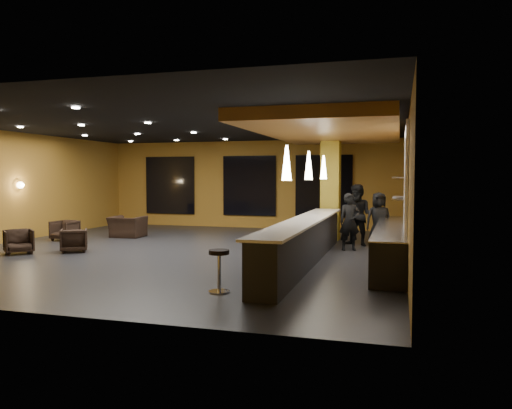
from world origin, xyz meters
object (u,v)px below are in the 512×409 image
(armchair_d, at_px, (127,227))
(bar_stool_4, at_px, (304,228))
(bar_counter, at_px, (305,242))
(armchair_c, at_px, (65,230))
(bar_stool_1, at_px, (254,251))
(column, at_px, (331,186))
(staff_a, at_px, (350,222))
(prep_counter, at_px, (391,246))
(pendant_0, at_px, (287,163))
(bar_stool_2, at_px, (274,241))
(staff_b, at_px, (358,215))
(pendant_2, at_px, (324,167))
(armchair_b, at_px, (74,240))
(bar_stool_0, at_px, (219,265))
(armchair_a, at_px, (19,242))
(pendant_1, at_px, (309,166))
(staff_c, at_px, (379,220))
(bar_stool_3, at_px, (293,232))

(armchair_d, xyz_separation_m, bar_stool_4, (6.10, 0.14, 0.14))
(bar_counter, relative_size, armchair_d, 7.34)
(armchair_c, bearing_deg, bar_stool_1, -22.68)
(column, xyz_separation_m, staff_a, (0.84, -2.26, -0.95))
(column, distance_m, bar_stool_1, 6.56)
(prep_counter, relative_size, armchair_d, 5.51)
(pendant_0, bearing_deg, bar_stool_2, 110.48)
(column, distance_m, staff_b, 1.79)
(pendant_2, xyz_separation_m, bar_stool_2, (-0.79, -2.89, -1.85))
(armchair_b, distance_m, bar_stool_4, 6.75)
(armchair_b, bearing_deg, bar_stool_2, 148.24)
(pendant_2, height_order, bar_stool_0, pendant_2)
(armchair_b, distance_m, bar_stool_1, 5.97)
(pendant_0, height_order, pendant_2, same)
(prep_counter, relative_size, armchair_a, 8.33)
(armchair_b, xyz_separation_m, bar_stool_0, (5.53, -3.41, 0.17))
(armchair_c, xyz_separation_m, armchair_d, (1.49, 1.35, 0.03))
(armchair_b, bearing_deg, pendant_1, 151.54)
(bar_counter, height_order, bar_stool_0, bar_counter)
(armchair_a, distance_m, bar_stool_2, 6.92)
(staff_a, height_order, armchair_d, staff_a)
(staff_b, distance_m, armchair_d, 7.79)
(staff_c, bearing_deg, bar_stool_4, 153.69)
(pendant_1, distance_m, staff_b, 3.35)
(bar_stool_3, bearing_deg, bar_stool_4, 90.43)
(pendant_2, distance_m, armchair_d, 7.06)
(bar_stool_3, bearing_deg, bar_counter, -69.03)
(staff_b, distance_m, armchair_a, 9.60)
(prep_counter, relative_size, bar_stool_3, 6.98)
(pendant_0, bearing_deg, column, 90.00)
(staff_c, relative_size, bar_stool_1, 1.97)
(staff_a, bearing_deg, staff_b, 59.85)
(armchair_d, height_order, bar_stool_1, bar_stool_1)
(staff_a, xyz_separation_m, armchair_c, (-9.10, -0.36, -0.48))
(column, distance_m, armchair_d, 7.02)
(staff_a, distance_m, bar_stool_1, 4.44)
(bar_counter, bearing_deg, pendant_1, 90.00)
(pendant_1, bearing_deg, armchair_c, 169.85)
(bar_stool_1, bearing_deg, staff_b, 71.37)
(bar_counter, bearing_deg, staff_b, 73.43)
(bar_stool_2, bearing_deg, armchair_c, 165.94)
(bar_stool_3, xyz_separation_m, bar_stool_4, (-0.01, 1.76, -0.06))
(staff_a, xyz_separation_m, armchair_b, (-7.28, -2.38, -0.48))
(staff_b, distance_m, bar_stool_3, 2.37)
(staff_c, height_order, bar_stool_4, staff_c)
(column, height_order, bar_stool_2, column)
(pendant_1, relative_size, armchair_b, 0.99)
(pendant_0, xyz_separation_m, staff_c, (1.60, 5.25, -1.54))
(column, height_order, pendant_1, column)
(pendant_2, bearing_deg, bar_stool_3, -116.77)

